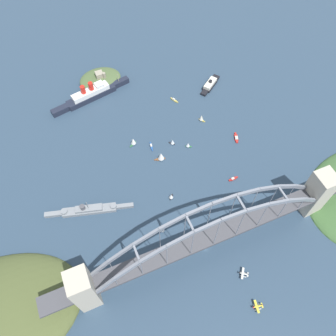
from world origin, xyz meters
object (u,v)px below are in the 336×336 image
seaplane_taxiing_near_bridge (243,274)px  small_boat_9 (172,142)px  harbor_arch_bridge (210,236)px  small_boat_7 (174,100)px  seaplane_second_in_formation (257,307)px  small_boat_2 (188,145)px  small_boat_5 (133,141)px  small_boat_0 (171,196)px  small_boat_4 (233,179)px  small_boat_3 (162,228)px  ocean_liner (91,94)px  small_boat_10 (161,156)px  fort_island_mid_harbor (100,79)px  harbor_ferry_steamer (210,84)px  small_boat_1 (151,146)px  small_boat_8 (201,118)px  small_boat_6 (236,138)px  naval_cruiser (89,210)px

seaplane_taxiing_near_bridge → small_boat_9: 139.32m
harbor_arch_bridge → small_boat_7: bearing=75.4°
seaplane_second_in_formation → small_boat_7: seaplane_second_in_formation is taller
small_boat_2 → small_boat_5: 53.81m
small_boat_0 → small_boat_4: (60.32, -4.58, -2.10)m
seaplane_taxiing_near_bridge → small_boat_4: size_ratio=0.90×
small_boat_3 → small_boat_4: bearing=14.6°
ocean_liner → small_boat_0: size_ratio=14.69×
small_boat_9 → small_boat_10: size_ratio=0.61×
harbor_arch_bridge → small_boat_10: (-0.13, 96.66, -22.38)m
fort_island_mid_harbor → small_boat_4: fort_island_mid_harbor is taller
ocean_liner → harbor_ferry_steamer: ocean_liner is taller
seaplane_taxiing_near_bridge → small_boat_4: seaplane_taxiing_near_bridge is taller
harbor_ferry_steamer → small_boat_0: harbor_ferry_steamer is taller
small_boat_1 → small_boat_4: small_boat_4 is taller
fort_island_mid_harbor → small_boat_8: 123.92m
small_boat_0 → small_boat_6: size_ratio=0.49×
naval_cruiser → seaplane_second_in_formation: (93.40, -125.60, -0.55)m
small_boat_9 → small_boat_10: (-17.34, -12.60, 1.96)m
small_boat_4 → small_boat_9: (-35.26, 59.47, 2.34)m
fort_island_mid_harbor → small_boat_1: 108.40m
small_boat_8 → small_boat_9: (-39.59, -16.25, -0.87)m
harbor_ferry_steamer → small_boat_6: 76.99m
harbor_ferry_steamer → naval_cruiser: bearing=-150.0°
fort_island_mid_harbor → small_boat_7: size_ratio=4.75×
small_boat_4 → naval_cruiser: bearing=171.1°
small_boat_8 → small_boat_0: bearing=-132.3°
harbor_ferry_steamer → seaplane_taxiing_near_bridge: size_ratio=3.79×
seaplane_second_in_formation → naval_cruiser: bearing=126.6°
fort_island_mid_harbor → small_boat_10: 126.16m
naval_cruiser → small_boat_2: (108.78, 29.63, 0.08)m
small_boat_6 → small_boat_8: small_boat_8 is taller
small_boat_0 → small_boat_4: size_ratio=0.66×
ocean_liner → small_boat_6: (117.61, -110.18, -4.78)m
ocean_liner → small_boat_8: bearing=-38.1°
small_boat_4 → ocean_liner: bearing=121.2°
naval_cruiser → small_boat_9: naval_cruiser is taller
seaplane_second_in_formation → small_boat_5: 182.23m
seaplane_second_in_formation → small_boat_2: bearing=84.3°
naval_cruiser → small_boat_3: naval_cruiser is taller
small_boat_8 → small_boat_1: bearing=-169.3°
harbor_ferry_steamer → small_boat_4: 122.41m
small_boat_1 → small_boat_9: size_ratio=1.61×
ocean_liner → small_boat_10: 111.06m
harbor_arch_bridge → small_boat_6: bearing=49.0°
small_boat_5 → small_boat_6: (96.82, -33.60, -3.64)m
fort_island_mid_harbor → small_boat_5: bearing=-87.5°
harbor_ferry_steamer → small_boat_8: size_ratio=3.76×
small_boat_2 → small_boat_10: size_ratio=0.55×
small_boat_7 → small_boat_0: bearing=-114.9°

